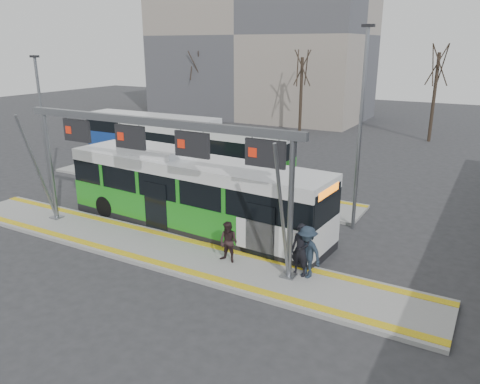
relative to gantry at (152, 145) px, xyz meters
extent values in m
plane|color=#2D2D30|center=(0.35, -0.25, -4.30)|extent=(120.00, 120.00, 0.00)
cube|color=gray|center=(0.35, -0.25, -4.22)|extent=(22.00, 3.00, 0.15)
cube|color=gray|center=(-3.65, 7.75, -4.22)|extent=(20.00, 3.00, 0.15)
cube|color=yellow|center=(0.35, 0.90, -4.14)|extent=(22.00, 0.35, 0.02)
cube|color=yellow|center=(0.35, -1.40, -4.14)|extent=(22.00, 0.35, 0.02)
cube|color=yellow|center=(-3.65, 8.90, -4.14)|extent=(20.00, 0.35, 0.02)
cylinder|color=slate|center=(-6.15, 0.05, -1.62)|extent=(0.20, 0.20, 5.05)
cube|color=slate|center=(-6.15, 0.05, -4.12)|extent=(0.50, 0.50, 0.06)
cylinder|color=slate|center=(-6.15, -0.65, -1.62)|extent=(0.12, 1.46, 4.90)
cylinder|color=slate|center=(5.85, 0.05, -1.62)|extent=(0.20, 0.20, 5.05)
cube|color=slate|center=(5.85, 0.05, -4.12)|extent=(0.50, 0.50, 0.06)
cylinder|color=slate|center=(5.85, -0.65, -1.62)|extent=(0.12, 1.46, 4.90)
cube|color=slate|center=(-0.15, 0.05, 0.90)|extent=(13.00, 0.25, 0.30)
cube|color=black|center=(-4.15, 0.05, 0.20)|extent=(1.50, 0.12, 0.95)
cube|color=red|center=(-4.60, -0.02, 0.20)|extent=(0.32, 0.02, 0.32)
cube|color=black|center=(-1.15, 0.05, 0.20)|extent=(1.50, 0.12, 0.95)
cube|color=red|center=(-1.60, -0.02, 0.20)|extent=(0.32, 0.02, 0.32)
cube|color=black|center=(1.85, 0.05, 0.20)|extent=(1.50, 0.12, 0.95)
cube|color=red|center=(1.40, -0.02, 0.20)|extent=(0.32, 0.02, 0.32)
cube|color=black|center=(4.85, 0.05, 0.20)|extent=(1.50, 0.12, 0.95)
cube|color=red|center=(4.40, -0.02, 0.20)|extent=(0.32, 0.02, 0.32)
cube|color=gray|center=(-13.65, 35.75, 4.70)|extent=(24.00, 12.00, 18.00)
cube|color=black|center=(0.06, 2.55, -4.11)|extent=(12.92, 3.47, 0.37)
cube|color=#208B1E|center=(0.06, 2.55, -3.31)|extent=(12.92, 3.47, 1.23)
cube|color=black|center=(0.06, 2.55, -2.17)|extent=(12.92, 3.39, 1.07)
cube|color=white|center=(0.06, 2.55, -1.37)|extent=(12.92, 3.47, 0.53)
cube|color=orange|center=(6.44, 2.17, -1.48)|extent=(0.16, 1.90, 0.30)
cube|color=white|center=(-2.06, 2.67, -0.94)|extent=(3.30, 2.09, 0.32)
cylinder|color=black|center=(-4.47, 1.60, -3.77)|extent=(1.08, 0.38, 1.07)
cylinder|color=black|center=(-4.33, 4.02, -3.77)|extent=(1.08, 0.38, 1.07)
cylinder|color=black|center=(3.82, 1.11, -3.77)|extent=(1.08, 0.38, 1.07)
cylinder|color=black|center=(3.96, 3.53, -3.77)|extent=(1.08, 0.38, 1.07)
cube|color=black|center=(-5.06, 10.88, -4.12)|extent=(12.28, 3.01, 0.36)
cube|color=#208B1E|center=(-5.06, 10.88, -3.36)|extent=(12.28, 3.01, 1.17)
cube|color=black|center=(-5.06, 10.88, -2.27)|extent=(12.28, 2.94, 1.02)
cube|color=white|center=(-5.06, 10.88, -1.50)|extent=(12.28, 3.01, 0.51)
cylinder|color=black|center=(-9.36, 9.88, -3.79)|extent=(1.03, 0.34, 1.02)
cylinder|color=black|center=(-9.29, 12.17, -3.79)|extent=(1.03, 0.34, 1.02)
cylinder|color=black|center=(-1.44, 9.60, -3.79)|extent=(1.03, 0.34, 1.02)
cylinder|color=black|center=(-1.36, 11.90, -3.79)|extent=(1.03, 0.34, 1.02)
cube|color=black|center=(-11.77, 13.92, -4.13)|extent=(11.19, 2.66, 0.34)
cube|color=navy|center=(-11.77, 13.92, -3.40)|extent=(11.19, 2.66, 1.12)
cube|color=black|center=(-11.77, 13.92, -2.36)|extent=(11.19, 2.59, 0.97)
cube|color=white|center=(-11.77, 13.92, -1.63)|extent=(11.19, 2.66, 0.48)
cylinder|color=black|center=(-15.66, 12.76, -3.81)|extent=(0.97, 0.31, 0.97)
cylinder|color=black|center=(-15.70, 14.94, -3.81)|extent=(0.97, 0.31, 0.97)
cylinder|color=black|center=(-8.41, 12.89, -3.81)|extent=(0.97, 0.31, 0.97)
cylinder|color=black|center=(-8.45, 15.06, -3.81)|extent=(0.97, 0.31, 0.97)
imported|color=black|center=(6.14, 0.36, -3.19)|extent=(0.73, 0.50, 1.92)
imported|color=#2D1E1F|center=(3.39, 0.02, -3.36)|extent=(0.79, 0.63, 1.58)
imported|color=#1F2A38|center=(6.39, 0.36, -3.20)|extent=(1.39, 1.10, 1.89)
cylinder|color=#382B21|center=(-4.87, 26.91, -0.83)|extent=(0.28, 0.28, 6.95)
cylinder|color=#382B21|center=(6.27, 29.15, -0.58)|extent=(0.28, 0.28, 7.43)
cylinder|color=#382B21|center=(-18.67, 29.96, -0.92)|extent=(0.28, 0.28, 6.75)
cylinder|color=slate|center=(-10.78, 3.50, -0.59)|extent=(0.16, 0.16, 7.41)
cube|color=black|center=(-10.78, 3.50, 3.11)|extent=(0.50, 0.25, 0.12)
cylinder|color=slate|center=(6.42, 5.99, 0.07)|extent=(0.16, 0.16, 8.74)
cube|color=black|center=(6.42, 5.99, 4.44)|extent=(0.50, 0.25, 0.12)
camera|label=1|loc=(11.70, -13.80, 3.70)|focal=35.00mm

